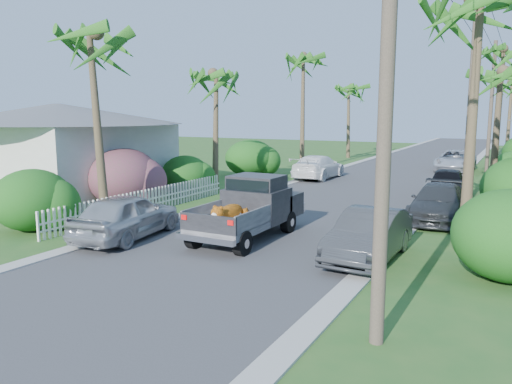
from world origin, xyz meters
The scene contains 30 objects.
ground centered at (0.00, 0.00, 0.00)m, with size 120.00×120.00×0.00m, color #285821.
road centered at (0.00, 25.00, 0.01)m, with size 8.00×100.00×0.02m, color #38383A.
curb_left centered at (-4.30, 25.00, 0.03)m, with size 0.60×100.00×0.06m, color #A5A39E.
curb_right centered at (4.30, 25.00, 0.03)m, with size 0.60×100.00×0.06m, color #A5A39E.
pickup_truck centered at (-0.17, 3.91, 1.01)m, with size 1.98×5.12×2.06m.
parked_car_rn centered at (4.04, 3.08, 0.70)m, with size 1.49×4.27×1.41m, color #323438.
parked_car_rm centered at (5.00, 9.51, 0.69)m, with size 1.92×4.73×1.37m, color #2E3133.
parked_car_rf centered at (4.56, 15.29, 0.71)m, with size 1.69×4.19×1.43m, color black.
parked_car_rd centered at (3.60, 27.22, 0.75)m, with size 2.47×5.37×1.49m, color silver.
parked_car_ln centered at (-3.71, 1.67, 0.77)m, with size 1.81×4.49×1.53m, color #ABADB2.
parked_car_lf centered at (-3.60, 18.97, 0.74)m, with size 2.07×5.09×1.48m, color white.
palm_l_a centered at (-6.20, 3.00, 6.93)m, with size 4.40×4.40×8.20m.
palm_l_b centered at (-6.80, 12.00, 6.15)m, with size 4.40×4.40×7.40m.
palm_l_c centered at (-6.00, 22.00, 7.91)m, with size 4.40×4.40×9.20m.
palm_l_d centered at (-6.50, 34.00, 6.44)m, with size 4.40×4.40×7.70m.
palm_r_a centered at (6.30, 6.00, 7.42)m, with size 4.40×4.40×8.70m.
palm_r_b centered at (6.60, 15.00, 5.95)m, with size 4.40×4.40×7.20m.
palm_r_c centered at (6.20, 26.00, 8.11)m, with size 4.40×4.40×9.40m.
palm_r_d centered at (6.50, 40.00, 6.74)m, with size 4.40×4.40×8.00m.
shrub_l_a centered at (-7.50, 1.00, 1.10)m, with size 2.60×2.86×2.20m, color #1D4E16.
shrub_l_b centered at (-7.80, 6.00, 1.30)m, with size 3.00×3.30×2.60m, color #AF196A.
shrub_l_c centered at (-7.40, 10.00, 1.00)m, with size 2.40×2.64×2.00m, color #1D4E16.
shrub_l_d centered at (-8.00, 18.00, 1.20)m, with size 3.20×3.52×2.40m, color #1D4E16.
shrub_r_a centered at (7.60, 3.00, 1.15)m, with size 2.80×3.08×2.30m, color #1D4E16.
picket_fence centered at (-6.00, 5.50, 0.50)m, with size 0.10×11.00×1.00m, color white.
house_left centered at (-13.00, 7.00, 2.12)m, with size 9.00×8.00×4.60m.
utility_pole_a centered at (5.60, -2.00, 4.60)m, with size 1.60×0.26×9.00m.
utility_pole_b centered at (5.60, 13.00, 4.60)m, with size 1.60×0.26×9.00m.
utility_pole_c centered at (5.60, 28.00, 4.60)m, with size 1.60×0.26×9.00m.
utility_pole_d centered at (5.60, 43.00, 4.60)m, with size 1.60×0.26×9.00m.
Camera 1 is at (7.69, -10.61, 4.17)m, focal length 35.00 mm.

